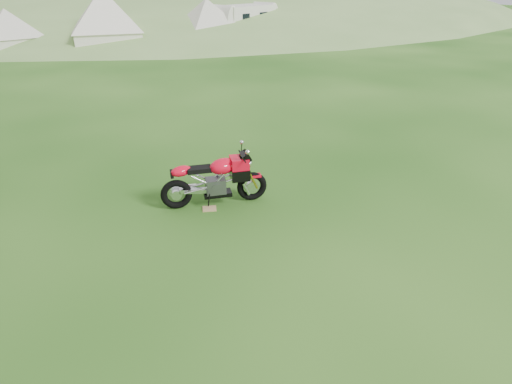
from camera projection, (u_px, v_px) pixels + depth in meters
ground at (271, 233)px, 6.98m from camera, size 120.00×120.00×0.00m
hillside at (222, 11)px, 48.32m from camera, size 80.00×64.00×8.00m
hedgerow at (222, 11)px, 48.32m from camera, size 36.00×1.20×8.60m
sport_motorcycle at (214, 176)px, 7.63m from camera, size 1.88×1.13×1.11m
plywood_board at (209, 209)px, 7.69m from camera, size 0.31×0.29×0.02m
tent_left at (9, 29)px, 22.24m from camera, size 2.91×2.91×2.35m
tent_mid at (106, 22)px, 22.90m from camera, size 4.19×4.19×2.91m
tent_right at (207, 21)px, 24.84m from camera, size 3.16×3.16×2.56m
caravan at (245, 23)px, 26.43m from camera, size 4.78×2.82×2.10m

